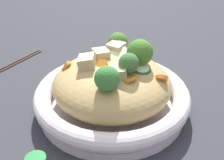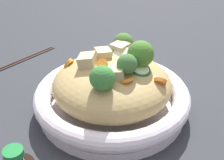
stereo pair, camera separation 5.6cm
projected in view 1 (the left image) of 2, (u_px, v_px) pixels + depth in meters
name	position (u px, v px, depth m)	size (l,w,h in m)	color
ground_plane	(112.00, 109.00, 0.60)	(3.00, 3.00, 0.00)	#323539
serving_bowl	(112.00, 98.00, 0.59)	(0.31, 0.31, 0.05)	white
noodle_heap	(112.00, 84.00, 0.57)	(0.23, 0.23, 0.09)	tan
broccoli_florets	(125.00, 57.00, 0.55)	(0.19, 0.17, 0.08)	#91B36B
carrot_coins	(118.00, 67.00, 0.56)	(0.17, 0.15, 0.04)	orange
zucchini_slices	(128.00, 59.00, 0.57)	(0.12, 0.06, 0.02)	beige
chicken_chunks	(105.00, 59.00, 0.56)	(0.13, 0.13, 0.04)	#C5B592
chopsticks_pair	(9.00, 65.00, 0.75)	(0.10, 0.21, 0.01)	black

